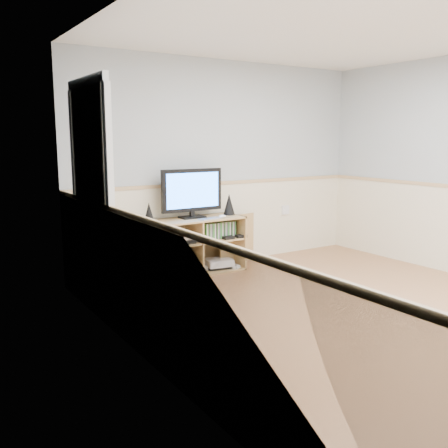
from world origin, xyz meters
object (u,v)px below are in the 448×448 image
Objects in this scene: keyboard at (210,219)px; game_consoles at (217,264)px; media_cabinet at (192,245)px; monitor at (192,192)px.

game_consoles is (0.17, 0.13, -0.59)m from keyboard.
game_consoles is at bearing 25.79° from keyboard.
keyboard is 0.62× the size of game_consoles.
game_consoles is at bearing -12.26° from media_cabinet.
monitor reaches higher than keyboard.
monitor is at bearing 114.39° from keyboard.
game_consoles is at bearing -11.26° from monitor.
monitor is (0.00, -0.01, 0.63)m from media_cabinet.
media_cabinet is at bearing 167.74° from game_consoles.
monitor reaches higher than game_consoles.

